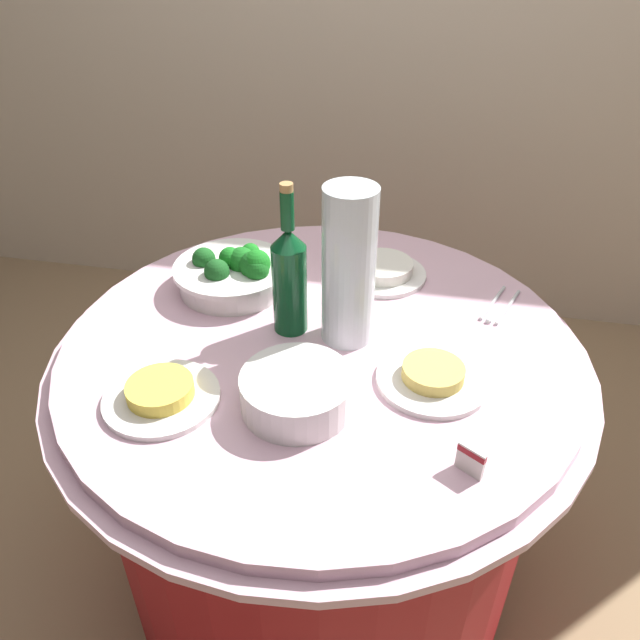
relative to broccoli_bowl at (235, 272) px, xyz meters
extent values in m
plane|color=#9E7F5B|center=(0.24, -0.16, -0.78)|extent=(6.00, 6.00, 0.00)
cylinder|color=maroon|center=(0.24, -0.16, -0.44)|extent=(1.01, 1.01, 0.69)
cylinder|color=#E0B2C6|center=(0.24, -0.16, -0.08)|extent=(1.16, 1.16, 0.02)
cylinder|color=#E0B2C6|center=(0.24, -0.16, -0.06)|extent=(1.10, 1.10, 0.03)
cylinder|color=white|center=(-0.01, 0.00, -0.02)|extent=(0.26, 0.26, 0.05)
cylinder|color=white|center=(-0.01, 0.00, 0.01)|extent=(0.28, 0.28, 0.01)
sphere|color=#197A1E|center=(0.06, -0.01, 0.04)|extent=(0.06, 0.06, 0.06)
sphere|color=#19751E|center=(-0.01, 0.01, 0.03)|extent=(0.05, 0.05, 0.05)
sphere|color=#19541E|center=(-0.03, -0.05, 0.03)|extent=(0.06, 0.06, 0.06)
sphere|color=#19581E|center=(-0.08, 0.00, 0.03)|extent=(0.06, 0.06, 0.06)
sphere|color=#19661E|center=(0.05, -0.01, 0.03)|extent=(0.07, 0.07, 0.07)
sphere|color=#196B1E|center=(0.02, 0.01, 0.03)|extent=(0.07, 0.07, 0.07)
sphere|color=#19671E|center=(0.06, -0.03, 0.03)|extent=(0.06, 0.06, 0.06)
sphere|color=#197A1E|center=(0.03, 0.05, 0.03)|extent=(0.05, 0.05, 0.05)
cylinder|color=white|center=(0.24, -0.38, -0.04)|extent=(0.21, 0.21, 0.01)
cylinder|color=white|center=(0.24, -0.38, -0.03)|extent=(0.21, 0.21, 0.01)
cylinder|color=white|center=(0.24, -0.38, -0.02)|extent=(0.21, 0.21, 0.01)
cylinder|color=white|center=(0.24, -0.38, -0.01)|extent=(0.21, 0.21, 0.01)
cylinder|color=white|center=(0.24, -0.38, 0.00)|extent=(0.21, 0.21, 0.01)
cylinder|color=white|center=(0.24, -0.38, 0.01)|extent=(0.21, 0.21, 0.01)
cylinder|color=white|center=(0.24, -0.38, 0.02)|extent=(0.21, 0.21, 0.01)
cylinder|color=#0D4722|center=(0.17, -0.13, 0.06)|extent=(0.07, 0.07, 0.20)
cone|color=#0D4722|center=(0.17, -0.13, 0.18)|extent=(0.07, 0.07, 0.04)
cylinder|color=#0D4722|center=(0.17, -0.13, 0.24)|extent=(0.03, 0.03, 0.08)
cylinder|color=#B2844C|center=(0.17, -0.13, 0.28)|extent=(0.03, 0.03, 0.02)
cylinder|color=silver|center=(0.29, -0.14, 0.13)|extent=(0.11, 0.11, 0.34)
sphere|color=#E5B26B|center=(0.32, -0.14, 0.00)|extent=(0.06, 0.06, 0.06)
sphere|color=#E5B26B|center=(0.28, -0.12, 0.00)|extent=(0.06, 0.06, 0.06)
sphere|color=#E5B26B|center=(0.28, -0.16, 0.00)|extent=(0.06, 0.06, 0.06)
sphere|color=#72C64C|center=(0.31, -0.13, 0.05)|extent=(0.06, 0.06, 0.06)
sphere|color=#72C64C|center=(0.28, -0.13, 0.05)|extent=(0.06, 0.06, 0.06)
sphere|color=#72C64C|center=(0.30, -0.16, 0.05)|extent=(0.06, 0.06, 0.06)
sphere|color=red|center=(0.30, -0.12, 0.10)|extent=(0.06, 0.06, 0.06)
sphere|color=red|center=(0.27, -0.14, 0.10)|extent=(0.06, 0.06, 0.06)
sphere|color=red|center=(0.31, -0.15, 0.10)|extent=(0.06, 0.06, 0.06)
sphere|color=#E5B26B|center=(0.29, -0.12, 0.15)|extent=(0.06, 0.06, 0.06)
sphere|color=#E5B26B|center=(0.28, -0.15, 0.15)|extent=(0.06, 0.06, 0.06)
sphere|color=#E5B26B|center=(0.31, -0.14, 0.15)|extent=(0.06, 0.06, 0.06)
sphere|color=#72C64C|center=(0.28, -0.12, 0.21)|extent=(0.06, 0.06, 0.06)
sphere|color=#72C64C|center=(0.29, -0.16, 0.21)|extent=(0.06, 0.06, 0.06)
sphere|color=#72C64C|center=(0.31, -0.13, 0.21)|extent=(0.06, 0.06, 0.06)
cylinder|color=silver|center=(0.61, 0.05, -0.04)|extent=(0.07, 0.15, 0.01)
cylinder|color=silver|center=(0.64, 0.04, -0.04)|extent=(0.07, 0.15, 0.01)
sphere|color=silver|center=(0.60, -0.03, -0.04)|extent=(0.01, 0.01, 0.01)
cylinder|color=white|center=(0.48, -0.26, -0.04)|extent=(0.22, 0.22, 0.01)
cylinder|color=#EACC60|center=(0.48, -0.26, -0.02)|extent=(0.12, 0.12, 0.03)
cylinder|color=white|center=(-0.01, -0.41, -0.04)|extent=(0.22, 0.22, 0.01)
cylinder|color=#F2D14C|center=(-0.01, -0.41, -0.02)|extent=(0.13, 0.13, 0.03)
cylinder|color=white|center=(0.34, 0.13, -0.04)|extent=(0.22, 0.22, 0.01)
cylinder|color=white|center=(0.34, 0.13, -0.02)|extent=(0.15, 0.15, 0.03)
cube|color=white|center=(0.55, -0.48, -0.02)|extent=(0.05, 0.03, 0.05)
cube|color=maroon|center=(0.55, -0.48, 0.00)|extent=(0.05, 0.03, 0.01)
camera|label=1|loc=(0.45, -1.20, 0.74)|focal=34.44mm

